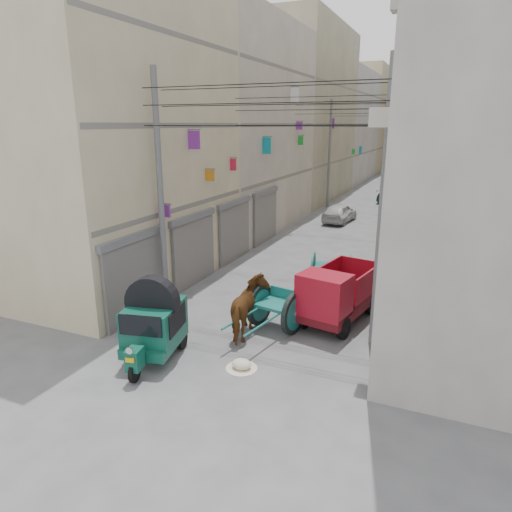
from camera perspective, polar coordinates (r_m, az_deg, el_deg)
The scene contains 18 objects.
ground at distance 10.54m, azimuth -13.22°, elevation -20.71°, with size 140.00×140.00×0.00m, color #4D4D50.
building_row_left at distance 42.85m, azimuth 5.53°, elevation 16.40°, with size 8.00×62.00×14.00m.
building_row_right at distance 40.82m, azimuth 28.16°, elevation 14.66°, with size 8.00×62.00×14.00m.
end_cap_building at distance 72.80m, azimuth 19.96°, elevation 15.47°, with size 22.00×10.00×13.00m, color #9D977C.
shutters_left at distance 19.91m, azimuth -4.99°, elevation 2.30°, with size 0.18×14.40×2.88m.
signboards at distance 28.90m, azimuth 12.87°, elevation 10.19°, with size 8.22×40.52×5.67m.
ac_units at distance 14.42m, azimuth 17.81°, elevation 20.16°, with size 0.70×6.55×3.35m.
utility_poles at distance 24.30m, azimuth 10.85°, elevation 10.60°, with size 7.40×22.20×8.00m.
overhead_cables at distance 21.67m, azimuth 9.64°, elevation 17.34°, with size 7.40×22.52×1.12m.
auto_rickshaw at distance 12.88m, azimuth -12.67°, elevation -8.03°, with size 1.82×2.64×1.80m.
tonga_cart at distance 14.39m, azimuth 2.55°, elevation -6.54°, with size 1.63×3.11×1.34m.
mini_truck at distance 14.78m, azimuth 9.79°, elevation -5.21°, with size 2.15×3.65×1.92m.
second_cart at distance 18.36m, azimuth 9.37°, elevation -1.61°, with size 1.70×1.56×1.33m.
feed_sack at distance 12.42m, azimuth -1.83°, elevation -13.36°, with size 0.53×0.42×0.27m, color beige.
horse at distance 13.91m, azimuth -0.84°, elevation -6.57°, with size 0.94×2.06×1.74m, color #602716.
distant_car_white at distance 30.63m, azimuth 10.43°, elevation 5.35°, with size 1.48×3.68×1.26m, color #B3B3B3.
distant_car_grey at distance 32.59m, azimuth 17.50°, elevation 5.34°, with size 1.13×3.23×1.07m, color #4E5351.
distant_car_green at distance 39.95m, azimuth 16.64°, elevation 7.36°, with size 1.62×3.98×1.16m, color #1C543F.
Camera 1 is at (5.31, -6.61, 6.26)m, focal length 32.00 mm.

